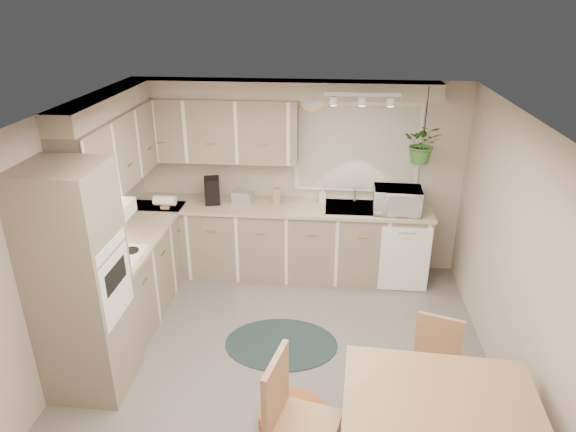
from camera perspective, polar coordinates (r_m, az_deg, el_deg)
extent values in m
plane|color=slate|center=(5.15, -0.66, -16.35)|extent=(4.20, 4.20, 0.00)
plane|color=white|center=(4.06, -0.81, 10.65)|extent=(4.20, 4.20, 0.00)
cube|color=#B0A292|center=(6.40, 1.19, 4.34)|extent=(4.00, 0.04, 2.40)
cube|color=#B0A292|center=(5.07, -23.86, -3.15)|extent=(0.04, 4.20, 2.40)
cube|color=#B0A292|center=(4.73, 24.23, -5.12)|extent=(0.04, 4.20, 2.40)
cube|color=gray|center=(5.98, -16.32, -6.04)|extent=(0.60, 1.85, 0.90)
cube|color=gray|center=(6.43, -0.83, -2.81)|extent=(3.60, 0.60, 0.90)
cube|color=#C3B38E|center=(5.76, -16.76, -1.97)|extent=(0.64, 1.89, 0.04)
cube|color=#C3B38E|center=(6.23, -0.87, 1.03)|extent=(3.64, 0.64, 0.04)
cube|color=gray|center=(4.70, -22.15, -7.05)|extent=(0.65, 0.65, 2.10)
cube|color=white|center=(4.57, -18.54, -7.40)|extent=(0.02, 0.56, 0.58)
cube|color=gray|center=(5.61, -18.67, 7.02)|extent=(0.35, 2.00, 0.75)
cube|color=gray|center=(6.20, -8.26, 9.50)|extent=(2.00, 0.35, 0.75)
cube|color=#B0A292|center=(5.52, -19.56, 11.73)|extent=(0.30, 2.00, 0.20)
cube|color=#B0A292|center=(6.00, -0.78, 13.89)|extent=(3.60, 0.30, 0.20)
cube|color=white|center=(5.28, -18.88, -4.40)|extent=(0.52, 0.58, 0.02)
cube|color=white|center=(5.10, -19.74, 0.15)|extent=(0.40, 0.60, 0.14)
cube|color=beige|center=(6.25, 7.68, 7.49)|extent=(1.40, 0.02, 1.00)
cube|color=silver|center=(6.26, 7.68, 7.51)|extent=(1.50, 0.02, 1.10)
cube|color=#A6A8AD|center=(6.22, 7.42, 0.60)|extent=(0.70, 0.48, 0.10)
cube|color=white|center=(6.20, 12.83, -4.77)|extent=(0.58, 0.02, 0.83)
cube|color=white|center=(5.58, 8.27, 13.23)|extent=(0.80, 0.04, 0.04)
cylinder|color=#DAC14D|center=(6.11, 2.69, 12.91)|extent=(0.30, 0.03, 0.30)
cube|color=tan|center=(3.91, 1.89, -22.07)|extent=(0.58, 0.58, 1.02)
cube|color=tan|center=(4.59, 15.76, -16.34)|extent=(0.51, 0.51, 0.86)
ellipsoid|color=black|center=(5.41, -0.75, -14.01)|extent=(1.18, 0.90, 0.01)
cylinder|color=#AD5222|center=(4.57, 0.52, -21.56)|extent=(0.66, 0.66, 0.13)
imported|color=white|center=(6.09, 12.05, 2.01)|extent=(0.55, 0.32, 0.37)
imported|color=white|center=(6.33, 3.82, 1.93)|extent=(0.09, 0.18, 0.08)
imported|color=#356829|center=(5.93, 14.73, 7.32)|extent=(0.49, 0.53, 0.35)
cube|color=black|center=(6.31, -8.43, 2.82)|extent=(0.23, 0.25, 0.32)
cube|color=#A6A8AD|center=(6.28, -5.01, 2.08)|extent=(0.28, 0.20, 0.15)
cube|color=tan|center=(6.25, -1.30, 2.25)|extent=(0.10, 0.10, 0.20)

